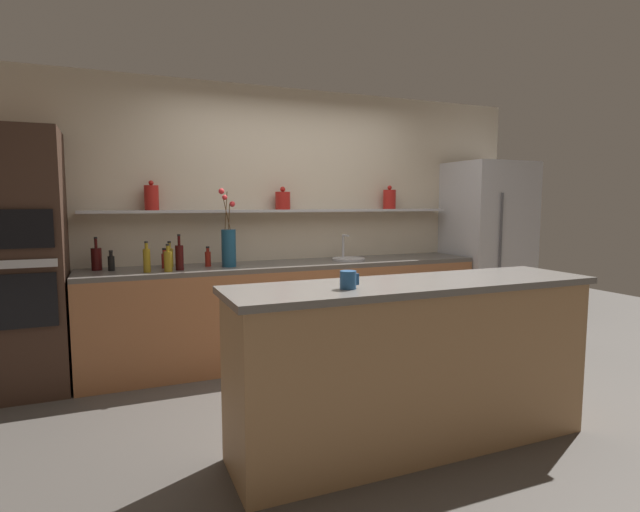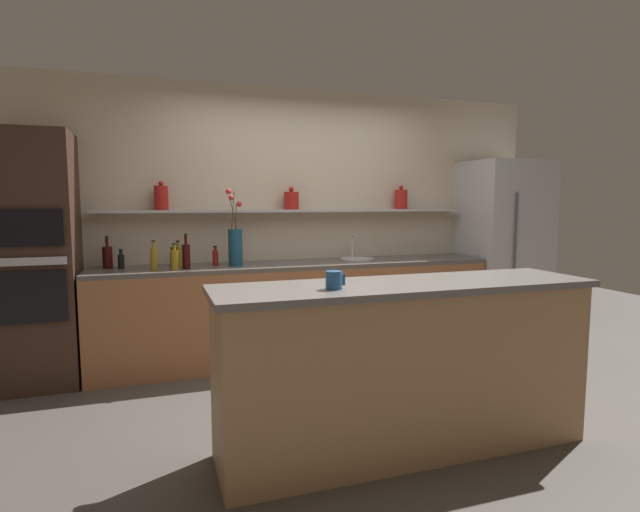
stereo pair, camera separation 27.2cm
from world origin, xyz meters
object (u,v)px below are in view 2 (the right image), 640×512
object	(u,v)px
bottle_oil_0	(154,258)
bottle_sauce_6	(173,258)
bottle_wine_5	(186,256)
bottle_sauce_7	(121,261)
coffee_mug	(334,280)
bottle_sauce_4	(215,257)
refrigerator	(503,251)
oven_tower	(37,260)
sink_fixture	(357,258)
bottle_oil_1	(175,260)
flower_vase	(235,244)
bottle_oil_3	(178,256)
bottle_wine_2	(108,257)

from	to	relation	value
bottle_oil_0	bottle_sauce_6	xyz separation A→B (m)	(0.16, 0.21, -0.03)
bottle_wine_5	bottle_sauce_6	world-z (taller)	bottle_wine_5
bottle_sauce_7	coffee_mug	distance (m)	2.39
bottle_oil_0	bottle_sauce_6	world-z (taller)	bottle_oil_0
bottle_oil_0	bottle_sauce_7	bearing A→B (deg)	140.53
bottle_oil_0	bottle_sauce_4	size ratio (longest dim) A/B	1.42
coffee_mug	refrigerator	bearing A→B (deg)	36.31
oven_tower	sink_fixture	xyz separation A→B (m)	(2.80, 0.01, -0.08)
bottle_oil_1	bottle_sauce_4	distance (m)	0.42
bottle_oil_0	bottle_sauce_6	bearing A→B (deg)	53.57
bottle_oil_1	coffee_mug	world-z (taller)	bottle_oil_1
flower_vase	bottle_oil_3	size ratio (longest dim) A/B	3.01
flower_vase	bottle_oil_0	size ratio (longest dim) A/B	2.71
sink_fixture	bottle_oil_3	xyz separation A→B (m)	(-1.69, 0.11, 0.07)
oven_tower	flower_vase	bearing A→B (deg)	-1.58
sink_fixture	coffee_mug	bearing A→B (deg)	-115.98
refrigerator	bottle_sauce_4	world-z (taller)	refrigerator
bottle_oil_0	bottle_oil_3	size ratio (longest dim) A/B	1.11
bottle_oil_1	refrigerator	bearing A→B (deg)	2.23
flower_vase	bottle_wine_2	distance (m)	1.10
bottle_oil_1	sink_fixture	bearing A→B (deg)	5.97
bottle_oil_1	bottle_oil_3	xyz separation A→B (m)	(0.04, 0.29, 0.00)
oven_tower	sink_fixture	size ratio (longest dim) A/B	6.24
refrigerator	sink_fixture	distance (m)	1.69
bottle_sauce_4	bottle_sauce_6	size ratio (longest dim) A/B	1.03
refrigerator	bottle_oil_3	xyz separation A→B (m)	(-3.39, 0.16, 0.05)
bottle_wine_2	bottle_sauce_6	bearing A→B (deg)	-9.09
sink_fixture	bottle_sauce_4	xyz separation A→B (m)	(-1.37, 0.03, 0.05)
flower_vase	bottle_wine_2	xyz separation A→B (m)	(-1.08, 0.19, -0.09)
oven_tower	bottle_sauce_6	bearing A→B (deg)	3.50
bottle_oil_0	bottle_wine_2	world-z (taller)	bottle_wine_2
bottle_oil_0	bottle_wine_5	size ratio (longest dim) A/B	0.84
sink_fixture	bottle_oil_1	xyz separation A→B (m)	(-1.74, -0.18, 0.07)
sink_fixture	bottle_oil_0	xyz separation A→B (m)	(-1.90, -0.16, 0.08)
sink_fixture	bottle_oil_3	distance (m)	1.70
bottle_wine_5	bottle_wine_2	bearing A→B (deg)	158.00
bottle_sauce_4	bottle_sauce_7	distance (m)	0.80
refrigerator	bottle_wine_2	bearing A→B (deg)	177.31
bottle_oil_0	bottle_wine_2	size ratio (longest dim) A/B	0.91
bottle_oil_0	coffee_mug	xyz separation A→B (m)	(0.92, -1.85, 0.04)
bottle_oil_3	coffee_mug	distance (m)	2.24
refrigerator	bottle_oil_3	size ratio (longest dim) A/B	8.38
refrigerator	bottle_sauce_7	distance (m)	3.86
oven_tower	bottle_sauce_4	xyz separation A→B (m)	(1.42, 0.04, -0.03)
bottle_oil_1	bottle_sauce_6	bearing A→B (deg)	91.81
bottle_oil_1	bottle_sauce_4	bearing A→B (deg)	30.29
bottle_oil_1	bottle_sauce_7	distance (m)	0.50
refrigerator	bottle_sauce_6	size ratio (longest dim) A/B	11.00
oven_tower	bottle_oil_0	distance (m)	0.91
bottle_oil_1	bottle_oil_3	bearing A→B (deg)	81.60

